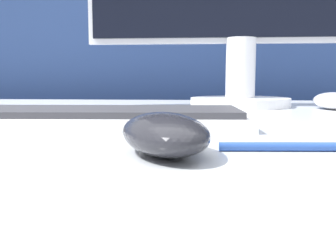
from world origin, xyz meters
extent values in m
cube|color=navy|center=(0.00, 0.70, 0.55)|extent=(5.00, 0.03, 1.11)
ellipsoid|color=#232328|center=(-0.02, -0.26, 0.78)|extent=(0.10, 0.14, 0.03)
cube|color=white|center=(-0.13, -0.08, 0.77)|extent=(0.41, 0.17, 0.02)
cube|color=#38383D|center=(-0.13, -0.08, 0.78)|extent=(0.39, 0.15, 0.01)
cylinder|color=white|center=(0.10, 0.30, 0.77)|extent=(0.22, 0.22, 0.02)
cylinder|color=white|center=(0.10, 0.30, 0.85)|extent=(0.06, 0.06, 0.13)
ellipsoid|color=silver|center=(0.28, 0.23, 0.78)|extent=(0.10, 0.13, 0.04)
cylinder|color=#284C9E|center=(0.09, -0.24, 0.76)|extent=(0.13, 0.02, 0.01)
camera|label=1|loc=(0.01, -0.58, 0.82)|focal=42.00mm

